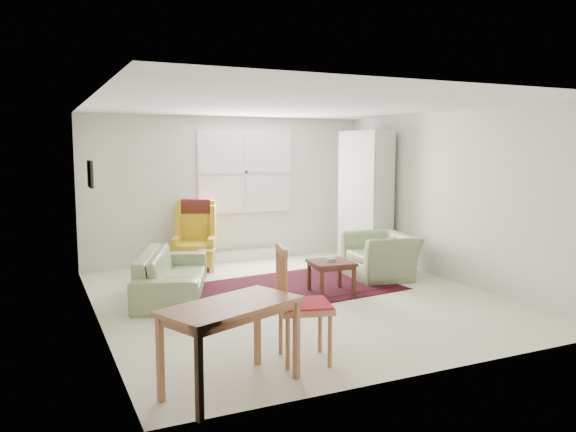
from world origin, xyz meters
name	(u,v)px	position (x,y,z in m)	size (l,w,h in m)	color
room	(292,201)	(0.02, 0.21, 1.26)	(5.04, 5.54, 2.51)	beige
rug	(288,287)	(0.09, 0.49, 0.01)	(2.94, 1.89, 0.03)	black
sofa	(172,265)	(-1.47, 0.79, 0.41)	(2.04, 0.80, 0.82)	gray
armchair	(381,251)	(1.65, 0.52, 0.40)	(1.03, 0.90, 0.81)	gray
wingback_chair	(194,235)	(-0.76, 2.26, 0.57)	(0.65, 0.69, 1.13)	gold
coffee_table	(331,277)	(0.51, 0.01, 0.22)	(0.55, 0.55, 0.45)	#481F16
stool	(206,261)	(-0.66, 1.94, 0.20)	(0.29, 0.29, 0.39)	white
cabinet	(366,197)	(2.10, 1.66, 1.13)	(0.47, 0.90, 2.25)	silver
desk	(232,347)	(-1.72, -2.35, 0.36)	(1.13, 0.57, 0.72)	#A96B44
desk_chair	(305,304)	(-0.91, -2.03, 0.54)	(0.47, 0.47, 1.08)	#A96B44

